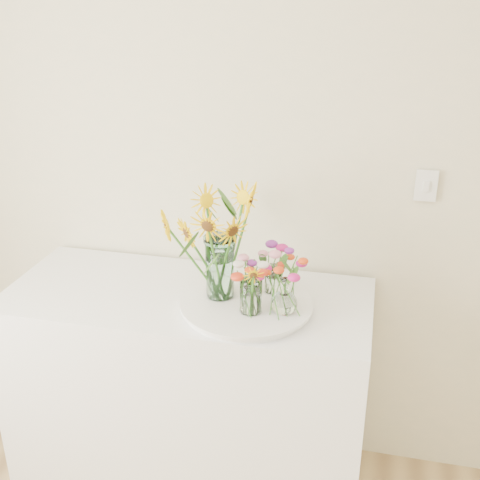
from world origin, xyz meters
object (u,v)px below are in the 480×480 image
Objects in this scene: mason_jar at (220,267)px; small_vase_b at (284,296)px; counter at (191,390)px; small_vase_a at (251,296)px; tray at (247,306)px; small_vase_c at (273,280)px.

mason_jar is 0.26m from small_vase_b.
counter is 10.51× the size of small_vase_a.
tray is 0.10m from small_vase_a.
small_vase_a is (0.28, -0.13, 0.54)m from counter.
small_vase_a is at bearing -24.38° from counter.
tray is 3.39× the size of small_vase_b.
small_vase_a is 0.17m from small_vase_c.
small_vase_c is (0.33, 0.04, 0.53)m from counter.
small_vase_a is at bearing -168.32° from small_vase_b.
tray is 3.44× the size of small_vase_a.
small_vase_b is at bearing -15.24° from tray.
small_vase_b is (0.39, -0.10, 0.54)m from counter.
tray is at bearing -14.36° from counter.
counter is 0.53m from tray.
counter is 0.62m from small_vase_c.
tray is at bearing 115.28° from small_vase_a.
mason_jar is 2.24× the size of small_vase_c.
small_vase_a reaches higher than counter.
counter is 0.61m from mason_jar.
counter is at bearing 165.32° from small_vase_b.
mason_jar is 0.17m from small_vase_a.
counter is at bearing 165.64° from tray.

